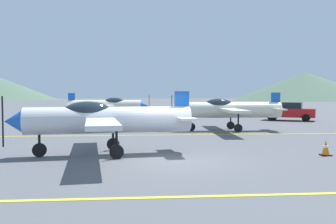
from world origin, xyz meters
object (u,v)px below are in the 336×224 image
Objects in this scene: airplane_mid at (227,109)px; traffic_cone_side at (326,148)px; airplane_far at (108,105)px; car_sedan at (289,111)px; airplane_near at (102,119)px.

airplane_mid is 9.64m from traffic_cone_side.
airplane_far is 15.88m from car_sedan.
car_sedan is 7.84× the size of traffic_cone_side.
airplane_near and airplane_mid have the same top height.
traffic_cone_side is at bearing -109.35° from car_sedan.
traffic_cone_side is at bearing -62.11° from airplane_far.
car_sedan is at bearing 47.57° from airplane_mid.
airplane_near reaches higher than traffic_cone_side.
airplane_near is 8.49m from traffic_cone_side.
car_sedan is at bearing -0.96° from airplane_far.
airplane_near is 11.07m from airplane_mid.
airplane_far is at bearing 133.50° from airplane_mid.
airplane_far is at bearing 179.04° from car_sedan.
airplane_mid is at bearing 50.88° from airplane_near.
airplane_mid is at bearing -132.43° from car_sedan.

